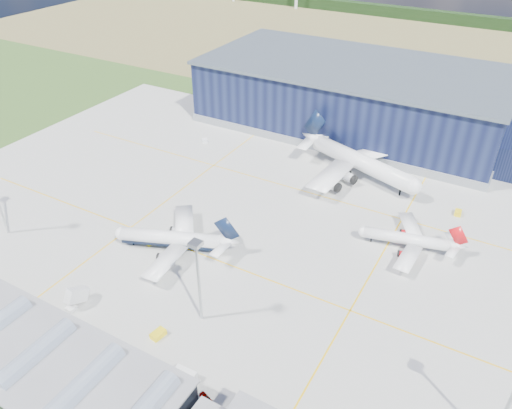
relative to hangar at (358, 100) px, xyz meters
name	(u,v)px	position (x,y,z in m)	size (l,w,h in m)	color
ground	(233,240)	(-2.81, -94.80, -11.62)	(600.00, 600.00, 0.00)	#32551F
apron	(250,223)	(-2.81, -84.80, -11.59)	(220.00, 160.00, 0.08)	#A8A8A2
farmland	(422,51)	(-2.81, 125.20, -11.62)	(600.00, 220.00, 0.01)	olive
treeline	(451,18)	(-2.81, 205.20, -7.62)	(600.00, 8.00, 8.00)	black
hangar	(358,100)	(0.00, 0.00, 0.00)	(145.00, 62.00, 26.10)	#101636
glass_concourse	(51,370)	(-9.26, -154.80, -7.93)	(78.00, 23.00, 8.60)	black
light_mast_center	(198,269)	(7.19, -124.80, 3.82)	(2.60, 2.60, 23.00)	#ACAFB2
airliner_navy	(170,232)	(-15.57, -106.80, -5.63)	(36.70, 35.90, 11.97)	white
airliner_red	(407,234)	(41.73, -73.55, -6.69)	(30.21, 29.56, 9.85)	white
airliner_widebody	(363,155)	(16.83, -40.92, -2.93)	(53.25, 52.09, 17.36)	white
gse_tug_a	(158,334)	(1.78, -134.40, -10.88)	(2.15, 3.52, 1.47)	yellow
gse_tug_b	(151,241)	(-22.35, -107.73, -10.91)	(2.18, 3.27, 1.42)	yellow
gse_tug_c	(458,213)	(51.61, -48.65, -10.93)	(1.96, 3.14, 1.37)	yellow
gse_cart_b	(205,141)	(-46.78, -45.35, -10.98)	(1.97, 2.95, 1.28)	white
gse_van_c	(185,375)	(14.11, -140.80, -10.45)	(2.34, 4.87, 2.34)	white
airstair	(78,298)	(-22.12, -135.81, -9.82)	(2.25, 5.62, 3.60)	white
car_a	(206,398)	(20.89, -142.80, -11.04)	(1.36, 3.38, 1.15)	#99999E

